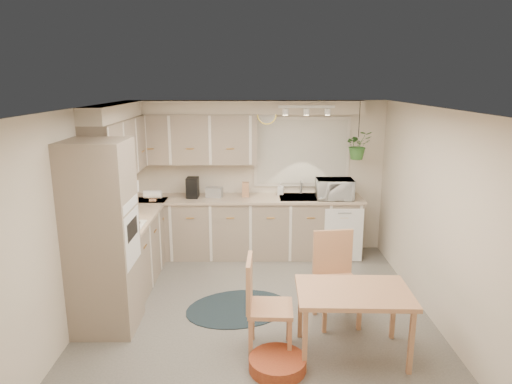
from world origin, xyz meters
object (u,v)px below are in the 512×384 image
at_px(chair_left, 270,305).
at_px(pet_bed, 277,364).
at_px(dining_table, 352,322).
at_px(braided_rug, 238,308).
at_px(chair_back, 338,280).
at_px(microwave, 335,187).

relative_size(chair_left, pet_bed, 1.82).
bearing_deg(dining_table, pet_bed, -160.77).
height_order(dining_table, chair_left, chair_left).
relative_size(braided_rug, pet_bed, 2.32).
xyz_separation_m(dining_table, chair_back, (-0.04, 0.63, 0.17)).
distance_m(chair_left, microwave, 2.82).
xyz_separation_m(dining_table, pet_bed, (-0.75, -0.26, -0.28)).
relative_size(dining_table, chair_left, 1.11).
bearing_deg(chair_back, microwave, -105.71).
xyz_separation_m(chair_back, braided_rug, (-1.13, 0.31, -0.51)).
xyz_separation_m(pet_bed, microwave, (1.00, 2.88, 1.06)).
bearing_deg(pet_bed, dining_table, 19.23).
bearing_deg(chair_back, chair_left, 28.22).
bearing_deg(chair_left, braided_rug, -155.01).
height_order(dining_table, pet_bed, dining_table).
height_order(braided_rug, pet_bed, pet_bed).
height_order(pet_bed, microwave, microwave).
bearing_deg(pet_bed, chair_left, 99.65).
xyz_separation_m(chair_back, microwave, (0.28, 1.99, 0.61)).
relative_size(dining_table, chair_back, 1.07).
bearing_deg(dining_table, chair_left, 174.87).
distance_m(pet_bed, microwave, 3.23).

